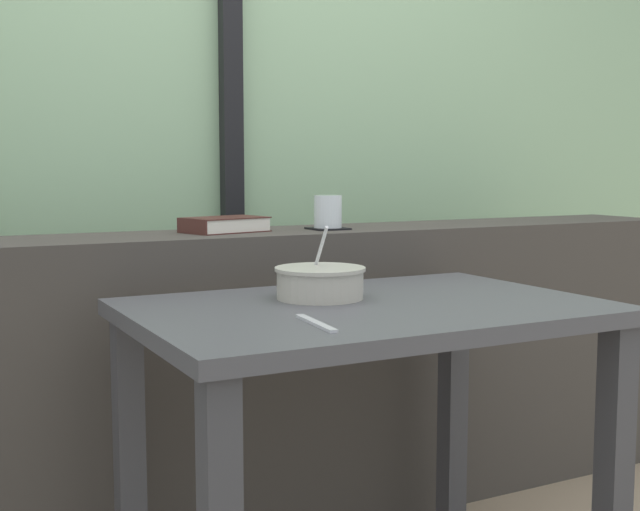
{
  "coord_description": "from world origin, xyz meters",
  "views": [
    {
      "loc": [
        -0.94,
        -1.55,
        1.02
      ],
      "look_at": [
        0.05,
        0.34,
        0.79
      ],
      "focal_mm": 46.6,
      "sensor_mm": 36.0,
      "label": 1
    }
  ],
  "objects_px": {
    "breakfast_table": "(366,361)",
    "juice_glass": "(328,212)",
    "soup_bowl": "(320,282)",
    "coaster_square": "(328,229)",
    "closed_book": "(224,225)",
    "fork_utensil": "(316,323)"
  },
  "relations": [
    {
      "from": "coaster_square",
      "to": "juice_glass",
      "type": "relative_size",
      "value": 1.08
    },
    {
      "from": "closed_book",
      "to": "soup_bowl",
      "type": "distance_m",
      "value": 0.51
    },
    {
      "from": "breakfast_table",
      "to": "closed_book",
      "type": "distance_m",
      "value": 0.67
    },
    {
      "from": "breakfast_table",
      "to": "juice_glass",
      "type": "height_order",
      "value": "juice_glass"
    },
    {
      "from": "coaster_square",
      "to": "fork_utensil",
      "type": "bearing_deg",
      "value": -119.7
    },
    {
      "from": "coaster_square",
      "to": "breakfast_table",
      "type": "bearing_deg",
      "value": -110.13
    },
    {
      "from": "breakfast_table",
      "to": "juice_glass",
      "type": "xyz_separation_m",
      "value": [
        0.21,
        0.56,
        0.29
      ]
    },
    {
      "from": "breakfast_table",
      "to": "soup_bowl",
      "type": "distance_m",
      "value": 0.2
    },
    {
      "from": "coaster_square",
      "to": "closed_book",
      "type": "distance_m",
      "value": 0.3
    },
    {
      "from": "breakfast_table",
      "to": "fork_utensil",
      "type": "relative_size",
      "value": 5.86
    },
    {
      "from": "coaster_square",
      "to": "closed_book",
      "type": "xyz_separation_m",
      "value": [
        -0.3,
        0.05,
        0.02
      ]
    },
    {
      "from": "closed_book",
      "to": "coaster_square",
      "type": "bearing_deg",
      "value": -8.84
    },
    {
      "from": "breakfast_table",
      "to": "closed_book",
      "type": "height_order",
      "value": "closed_book"
    },
    {
      "from": "soup_bowl",
      "to": "coaster_square",
      "type": "bearing_deg",
      "value": 59.92
    },
    {
      "from": "juice_glass",
      "to": "closed_book",
      "type": "xyz_separation_m",
      "value": [
        -0.3,
        0.05,
        -0.03
      ]
    },
    {
      "from": "juice_glass",
      "to": "soup_bowl",
      "type": "bearing_deg",
      "value": -120.08
    },
    {
      "from": "coaster_square",
      "to": "fork_utensil",
      "type": "relative_size",
      "value": 0.59
    },
    {
      "from": "closed_book",
      "to": "soup_bowl",
      "type": "height_order",
      "value": "soup_bowl"
    },
    {
      "from": "breakfast_table",
      "to": "closed_book",
      "type": "bearing_deg",
      "value": 98.45
    },
    {
      "from": "closed_book",
      "to": "soup_bowl",
      "type": "bearing_deg",
      "value": -86.33
    },
    {
      "from": "breakfast_table",
      "to": "juice_glass",
      "type": "relative_size",
      "value": 10.78
    },
    {
      "from": "breakfast_table",
      "to": "juice_glass",
      "type": "distance_m",
      "value": 0.66
    }
  ]
}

